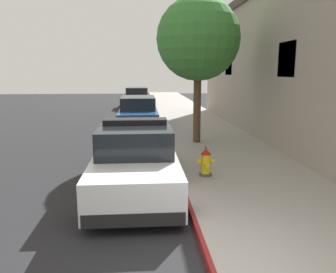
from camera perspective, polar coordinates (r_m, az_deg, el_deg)
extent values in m
cube|color=#232326|center=(14.52, -17.23, -1.09)|extent=(29.24, 60.00, 0.20)
cube|color=#9E9991|center=(14.39, 6.70, -0.04)|extent=(3.59, 60.00, 0.16)
cube|color=maroon|center=(14.15, -0.61, -0.15)|extent=(0.08, 60.00, 0.16)
cube|color=black|center=(11.57, 19.37, 12.13)|extent=(0.06, 1.30, 1.10)
cube|color=black|center=(18.36, 10.24, 11.87)|extent=(0.06, 1.30, 1.10)
cube|color=white|center=(8.09, -5.45, -5.02)|extent=(1.84, 4.80, 0.76)
cube|color=black|center=(8.07, -5.52, -0.08)|extent=(1.64, 2.50, 0.60)
cube|color=black|center=(5.97, -5.77, -13.59)|extent=(1.76, 0.16, 0.24)
cube|color=black|center=(10.41, -5.22, -2.88)|extent=(1.76, 0.16, 0.24)
cylinder|color=black|center=(9.85, -10.29, -3.82)|extent=(0.22, 0.64, 0.64)
cylinder|color=black|center=(9.82, -0.23, -3.68)|extent=(0.22, 0.64, 0.64)
cylinder|color=black|center=(6.64, -13.24, -11.25)|extent=(0.22, 0.64, 0.64)
cylinder|color=black|center=(6.60, 1.99, -11.10)|extent=(0.22, 0.64, 0.64)
cube|color=black|center=(7.96, -5.58, 2.39)|extent=(1.48, 0.20, 0.12)
cube|color=red|center=(7.98, -8.09, 2.35)|extent=(0.44, 0.18, 0.11)
cube|color=#1E33E0|center=(7.97, -3.06, 2.43)|extent=(0.44, 0.18, 0.11)
cube|color=navy|center=(16.90, -5.01, 3.33)|extent=(1.84, 4.80, 0.76)
cube|color=black|center=(16.97, -5.05, 5.67)|extent=(1.64, 2.50, 0.60)
cube|color=black|center=(14.62, -5.07, 1.12)|extent=(1.76, 0.16, 0.24)
cube|color=black|center=(19.25, -4.94, 3.47)|extent=(1.76, 0.16, 0.24)
cylinder|color=black|center=(18.65, -7.61, 3.17)|extent=(0.22, 0.64, 0.64)
cylinder|color=black|center=(18.63, -2.31, 3.25)|extent=(0.22, 0.64, 0.64)
cylinder|color=black|center=(15.29, -8.27, 1.47)|extent=(0.22, 0.64, 0.64)
cylinder|color=black|center=(15.27, -1.82, 1.57)|extent=(0.22, 0.64, 0.64)
cube|color=maroon|center=(26.89, -5.22, 6.12)|extent=(1.84, 4.80, 0.76)
cube|color=black|center=(27.00, -5.25, 7.59)|extent=(1.64, 2.50, 0.60)
cube|color=black|center=(24.59, -5.28, 5.07)|extent=(1.76, 0.16, 0.24)
cube|color=black|center=(29.25, -5.16, 5.99)|extent=(1.76, 0.16, 0.24)
cylinder|color=black|center=(28.63, -6.90, 5.85)|extent=(0.22, 0.64, 0.64)
cylinder|color=black|center=(28.61, -3.44, 5.91)|extent=(0.22, 0.64, 0.64)
cylinder|color=black|center=(25.25, -7.22, 5.18)|extent=(0.22, 0.64, 0.64)
cylinder|color=black|center=(25.23, -3.30, 5.24)|extent=(0.22, 0.64, 0.64)
cylinder|color=#4C4C51|center=(8.82, 6.29, -6.31)|extent=(0.32, 0.32, 0.06)
cylinder|color=yellow|center=(8.74, 6.33, -4.56)|extent=(0.24, 0.24, 0.50)
cone|color=red|center=(8.66, 6.37, -2.52)|extent=(0.28, 0.28, 0.14)
cylinder|color=#4C4C51|center=(8.64, 6.39, -1.87)|extent=(0.05, 0.05, 0.06)
cylinder|color=yellow|center=(8.69, 5.23, -4.21)|extent=(0.10, 0.10, 0.10)
cylinder|color=yellow|center=(8.76, 7.43, -4.15)|extent=(0.10, 0.10, 0.10)
cylinder|color=yellow|center=(8.57, 6.55, -4.81)|extent=(0.13, 0.12, 0.13)
cylinder|color=brown|center=(12.70, 4.91, 5.13)|extent=(0.28, 0.28, 2.73)
sphere|color=#387A33|center=(12.69, 5.09, 16.04)|extent=(3.00, 3.00, 3.00)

